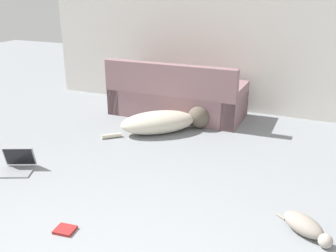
{
  "coord_description": "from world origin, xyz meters",
  "views": [
    {
      "loc": [
        1.11,
        -1.01,
        1.87
      ],
      "look_at": [
        -0.39,
        2.45,
        0.47
      ],
      "focal_mm": 40.0,
      "sensor_mm": 36.0,
      "label": 1
    }
  ],
  "objects_px": {
    "couch": "(176,99)",
    "cat": "(306,226)",
    "laptop_open": "(18,163)",
    "dog": "(165,121)",
    "book_red": "(65,230)"
  },
  "relations": [
    {
      "from": "couch",
      "to": "dog",
      "type": "xyz_separation_m",
      "value": [
        0.12,
        -0.7,
        -0.12
      ]
    },
    {
      "from": "couch",
      "to": "cat",
      "type": "distance_m",
      "value": 3.16
    },
    {
      "from": "dog",
      "to": "laptop_open",
      "type": "relative_size",
      "value": 2.96
    },
    {
      "from": "couch",
      "to": "dog",
      "type": "distance_m",
      "value": 0.73
    },
    {
      "from": "couch",
      "to": "dog",
      "type": "height_order",
      "value": "couch"
    },
    {
      "from": "dog",
      "to": "laptop_open",
      "type": "distance_m",
      "value": 1.98
    },
    {
      "from": "cat",
      "to": "book_red",
      "type": "distance_m",
      "value": 1.95
    },
    {
      "from": "couch",
      "to": "book_red",
      "type": "distance_m",
      "value": 3.13
    },
    {
      "from": "book_red",
      "to": "laptop_open",
      "type": "bearing_deg",
      "value": 149.03
    },
    {
      "from": "cat",
      "to": "book_red",
      "type": "relative_size",
      "value": 2.76
    },
    {
      "from": "cat",
      "to": "book_red",
      "type": "bearing_deg",
      "value": -120.77
    },
    {
      "from": "dog",
      "to": "cat",
      "type": "xyz_separation_m",
      "value": [
        1.96,
        -1.66,
        -0.08
      ]
    },
    {
      "from": "laptop_open",
      "to": "book_red",
      "type": "height_order",
      "value": "laptop_open"
    },
    {
      "from": "book_red",
      "to": "couch",
      "type": "bearing_deg",
      "value": 95.23
    },
    {
      "from": "cat",
      "to": "laptop_open",
      "type": "distance_m",
      "value": 2.97
    }
  ]
}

